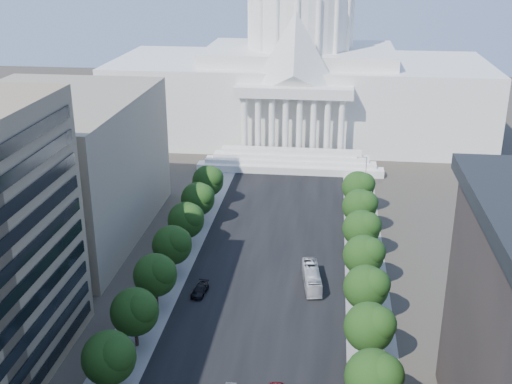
% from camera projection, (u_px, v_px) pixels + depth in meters
% --- Properties ---
extents(road_asphalt, '(30.00, 260.00, 0.01)m').
position_uv_depth(road_asphalt, '(269.00, 265.00, 127.55)').
color(road_asphalt, black).
rests_on(road_asphalt, ground).
extents(sidewalk_left, '(8.00, 260.00, 0.02)m').
position_uv_depth(sidewalk_left, '(176.00, 259.00, 129.69)').
color(sidewalk_left, gray).
rests_on(sidewalk_left, ground).
extents(sidewalk_right, '(8.00, 260.00, 0.02)m').
position_uv_depth(sidewalk_right, '(366.00, 270.00, 125.42)').
color(sidewalk_right, gray).
rests_on(sidewalk_right, ground).
extents(capitol, '(120.00, 56.00, 73.00)m').
position_uv_depth(capitol, '(299.00, 76.00, 208.36)').
color(capitol, white).
rests_on(capitol, ground).
extents(office_block_left_far, '(38.00, 52.00, 30.00)m').
position_uv_depth(office_block_left_far, '(51.00, 168.00, 136.84)').
color(office_block_left_far, gray).
rests_on(office_block_left_far, ground).
extents(tree_l_d, '(7.79, 7.60, 9.97)m').
position_uv_depth(tree_l_d, '(111.00, 357.00, 88.11)').
color(tree_l_d, '#33261C').
rests_on(tree_l_d, ground).
extents(tree_l_e, '(7.79, 7.60, 9.97)m').
position_uv_depth(tree_l_e, '(136.00, 311.00, 99.24)').
color(tree_l_e, '#33261C').
rests_on(tree_l_e, ground).
extents(tree_l_f, '(7.79, 7.60, 9.97)m').
position_uv_depth(tree_l_f, '(157.00, 274.00, 110.36)').
color(tree_l_f, '#33261C').
rests_on(tree_l_f, ground).
extents(tree_l_g, '(7.79, 7.60, 9.97)m').
position_uv_depth(tree_l_g, '(173.00, 244.00, 121.48)').
color(tree_l_g, '#33261C').
rests_on(tree_l_g, ground).
extents(tree_l_h, '(7.79, 7.60, 9.97)m').
position_uv_depth(tree_l_h, '(187.00, 219.00, 132.61)').
color(tree_l_h, '#33261C').
rests_on(tree_l_h, ground).
extents(tree_l_i, '(7.79, 7.60, 9.97)m').
position_uv_depth(tree_l_i, '(199.00, 198.00, 143.73)').
color(tree_l_i, '#33261C').
rests_on(tree_l_i, ground).
extents(tree_l_j, '(7.79, 7.60, 9.97)m').
position_uv_depth(tree_l_j, '(209.00, 180.00, 154.86)').
color(tree_l_j, '#33261C').
rests_on(tree_l_j, ground).
extents(tree_r_d, '(7.79, 7.60, 9.97)m').
position_uv_depth(tree_r_d, '(376.00, 377.00, 84.07)').
color(tree_r_d, '#33261C').
rests_on(tree_r_d, ground).
extents(tree_r_e, '(7.79, 7.60, 9.97)m').
position_uv_depth(tree_r_e, '(371.00, 326.00, 95.19)').
color(tree_r_e, '#33261C').
rests_on(tree_r_e, ground).
extents(tree_r_f, '(7.79, 7.60, 9.97)m').
position_uv_depth(tree_r_f, '(368.00, 287.00, 106.32)').
color(tree_r_f, '#33261C').
rests_on(tree_r_f, ground).
extents(tree_r_g, '(7.79, 7.60, 9.97)m').
position_uv_depth(tree_r_g, '(365.00, 254.00, 117.44)').
color(tree_r_g, '#33261C').
rests_on(tree_r_g, ground).
extents(tree_r_h, '(7.79, 7.60, 9.97)m').
position_uv_depth(tree_r_h, '(363.00, 228.00, 128.56)').
color(tree_r_h, '#33261C').
rests_on(tree_r_h, ground).
extents(tree_r_i, '(7.79, 7.60, 9.97)m').
position_uv_depth(tree_r_i, '(361.00, 205.00, 139.69)').
color(tree_r_i, '#33261C').
rests_on(tree_r_i, ground).
extents(tree_r_j, '(7.79, 7.60, 9.97)m').
position_uv_depth(tree_r_j, '(359.00, 186.00, 150.81)').
color(tree_r_j, '#33261C').
rests_on(tree_r_j, ground).
extents(streetlight_c, '(2.61, 0.44, 9.00)m').
position_uv_depth(streetlight_c, '(382.00, 330.00, 95.42)').
color(streetlight_c, gray).
rests_on(streetlight_c, ground).
extents(streetlight_d, '(2.61, 0.44, 9.00)m').
position_uv_depth(streetlight_d, '(373.00, 255.00, 118.60)').
color(streetlight_d, gray).
rests_on(streetlight_d, ground).
extents(streetlight_e, '(2.61, 0.44, 9.00)m').
position_uv_depth(streetlight_e, '(368.00, 205.00, 141.77)').
color(streetlight_e, gray).
rests_on(streetlight_e, ground).
extents(streetlight_f, '(2.61, 0.44, 9.00)m').
position_uv_depth(streetlight_f, '(364.00, 168.00, 164.95)').
color(streetlight_f, gray).
rests_on(streetlight_f, ground).
extents(car_dark_b, '(2.79, 5.69, 1.59)m').
position_uv_depth(car_dark_b, '(200.00, 290.00, 116.53)').
color(car_dark_b, black).
rests_on(car_dark_b, ground).
extents(city_bus, '(4.28, 11.98, 3.26)m').
position_uv_depth(city_bus, '(312.00, 277.00, 119.27)').
color(city_bus, silver).
rests_on(city_bus, ground).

